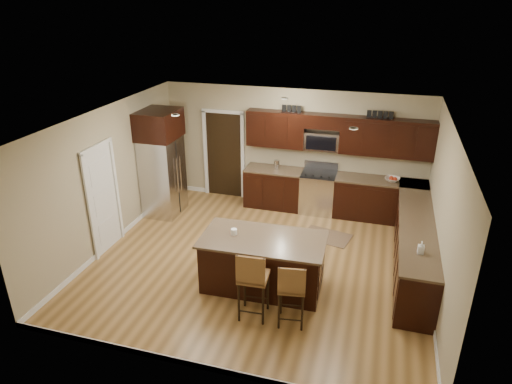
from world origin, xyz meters
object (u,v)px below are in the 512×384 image
(island, at_px, (263,264))
(refrigerator, at_px, (162,162))
(stool_right, at_px, (292,288))
(range, at_px, (318,192))
(stool_mid, at_px, (253,278))

(island, relative_size, refrigerator, 0.88)
(refrigerator, bearing_deg, stool_right, -40.03)
(range, relative_size, stool_mid, 0.96)
(range, relative_size, refrigerator, 0.47)
(stool_mid, distance_m, stool_right, 0.60)
(island, bearing_deg, stool_mid, -86.98)
(range, height_order, stool_right, range)
(island, height_order, stool_right, stool_right)
(stool_mid, distance_m, refrigerator, 4.22)
(stool_right, bearing_deg, island, 119.80)
(island, distance_m, refrigerator, 3.66)
(range, xyz_separation_m, refrigerator, (-3.30, -1.01, 0.74))
(island, height_order, stool_mid, stool_mid)
(range, bearing_deg, refrigerator, -162.91)
(range, distance_m, island, 3.17)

